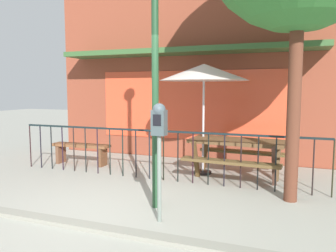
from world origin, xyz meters
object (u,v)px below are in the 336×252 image
patio_bench (81,149)px  street_lamp (155,22)px  parking_meter_near (159,131)px  patio_umbrella (204,73)px  picnic_table_left (237,148)px

patio_bench → street_lamp: (2.73, -2.02, 2.32)m
street_lamp → parking_meter_near: bearing=-62.1°
patio_umbrella → parking_meter_near: size_ratio=1.44×
parking_meter_near → street_lamp: (-0.26, 0.49, 1.47)m
picnic_table_left → patio_bench: 3.60m
patio_umbrella → parking_meter_near: (0.13, -2.69, -0.86)m
picnic_table_left → parking_meter_near: bearing=-103.3°
picnic_table_left → street_lamp: street_lamp is taller
patio_bench → street_lamp: 4.12m
patio_bench → parking_meter_near: size_ratio=0.90×
picnic_table_left → street_lamp: 3.01m
patio_bench → parking_meter_near: bearing=-40.0°
picnic_table_left → patio_umbrella: bearing=165.8°
parking_meter_near → street_lamp: bearing=117.9°
picnic_table_left → patio_bench: picnic_table_left is taller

